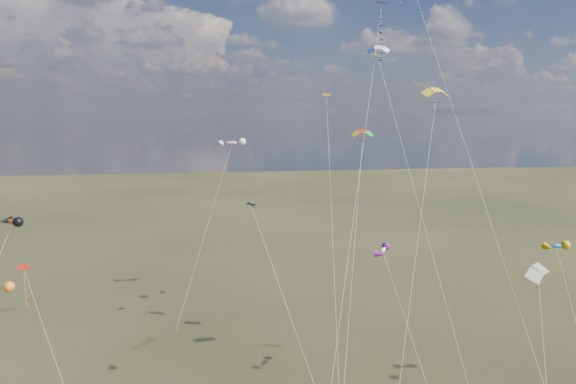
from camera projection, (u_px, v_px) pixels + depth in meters
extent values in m
cube|color=black|center=(382.00, 3.00, 54.81)|extent=(1.39, 1.39, 0.31)
cylinder|color=silver|center=(356.00, 199.00, 45.86)|extent=(11.49, 22.72, 38.50)
cylinder|color=silver|center=(481.00, 193.00, 39.07)|extent=(3.97, 26.32, 41.67)
cube|color=black|center=(251.00, 204.00, 44.30)|extent=(0.88, 0.90, 0.26)
cylinder|color=silver|center=(296.00, 333.00, 40.79)|extent=(6.17, 11.16, 19.07)
cube|color=#9D140B|center=(23.00, 267.00, 49.76)|extent=(1.35, 1.35, 0.36)
cylinder|color=silver|center=(49.00, 342.00, 47.17)|extent=(6.30, 8.18, 12.07)
cube|color=#C75E17|center=(326.00, 95.00, 61.73)|extent=(1.09, 1.05, 0.32)
cylinder|color=silver|center=(333.00, 235.00, 52.31)|extent=(3.70, 23.34, 29.03)
cylinder|color=silver|center=(413.00, 272.00, 40.43)|extent=(8.85, 14.01, 28.92)
cylinder|color=silver|center=(427.00, 228.00, 45.88)|extent=(4.22, 17.42, 33.37)
cylinder|color=silver|center=(353.00, 268.00, 48.08)|extent=(5.24, 12.75, 24.98)
ellipsoid|color=#D54914|center=(12.00, 222.00, 44.64)|extent=(2.52, 2.53, 1.04)
ellipsoid|color=silver|center=(383.00, 250.00, 47.96)|extent=(2.17, 2.78, 0.89)
cylinder|color=silver|center=(414.00, 345.00, 44.19)|extent=(2.49, 10.37, 14.21)
ellipsoid|color=red|center=(232.00, 143.00, 70.59)|extent=(3.34, 1.47, 1.22)
cylinder|color=silver|center=(205.00, 233.00, 66.79)|extent=(7.76, 10.25, 22.75)
cube|color=#332316|center=(175.00, 333.00, 62.98)|extent=(0.10, 0.10, 0.12)
ellipsoid|color=blue|center=(557.00, 246.00, 46.78)|extent=(2.01, 0.94, 0.88)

